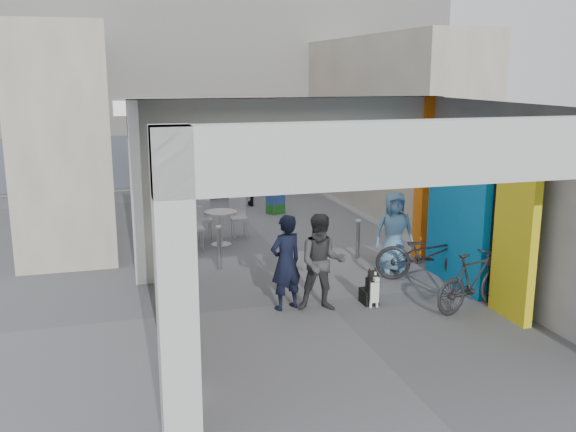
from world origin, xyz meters
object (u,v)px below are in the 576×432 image
object	(u,v)px
bicycle_front	(428,254)
bicycle_rear	(474,281)
man_back_turned	(322,263)
cafe_set	(214,228)
man_elderly	(394,232)
border_collie	(371,290)
white_van	(256,169)
man_crates	(247,174)
produce_stand	(172,217)
man_with_dog	(286,262)

from	to	relation	value
bicycle_front	bicycle_rear	distance (m)	1.64
man_back_turned	cafe_set	bearing A→B (deg)	115.01
cafe_set	man_elderly	distance (m)	4.57
cafe_set	border_collie	size ratio (longest dim) A/B	2.31
bicycle_rear	white_van	bearing A→B (deg)	-12.15
man_crates	bicycle_front	distance (m)	8.14
produce_stand	man_elderly	world-z (taller)	man_elderly
produce_stand	man_with_dog	bearing A→B (deg)	-101.17
produce_stand	man_back_turned	bearing A→B (deg)	-96.74
produce_stand	man_with_dog	size ratio (longest dim) A/B	0.77
bicycle_front	border_collie	bearing A→B (deg)	142.70
bicycle_rear	white_van	size ratio (longest dim) A/B	0.39
man_crates	white_van	xyz separation A→B (m)	(0.82, 2.40, -0.23)
border_collie	bicycle_rear	xyz separation A→B (m)	(1.59, -0.67, 0.24)
man_back_turned	white_van	xyz separation A→B (m)	(1.46, 11.25, -0.08)
cafe_set	produce_stand	size ratio (longest dim) A/B	1.25
cafe_set	man_crates	world-z (taller)	man_crates
man_back_turned	man_elderly	bearing A→B (deg)	51.77
man_with_dog	man_elderly	size ratio (longest dim) A/B	1.01
man_with_dog	man_back_turned	bearing A→B (deg)	139.15
cafe_set	bicycle_rear	world-z (taller)	bicycle_rear
cafe_set	man_elderly	world-z (taller)	man_elderly
cafe_set	man_crates	distance (m)	4.29
produce_stand	white_van	distance (m)	5.87
cafe_set	white_van	size ratio (longest dim) A/B	0.36
man_with_dog	man_elderly	bearing A→B (deg)	-171.06
border_collie	produce_stand	bearing A→B (deg)	112.26
man_back_turned	man_elderly	world-z (taller)	man_back_turned
cafe_set	produce_stand	distance (m)	1.69
produce_stand	bicycle_front	distance (m)	7.02
produce_stand	man_elderly	distance (m)	6.21
border_collie	bicycle_rear	bearing A→B (deg)	-23.93
produce_stand	man_back_turned	distance (m)	6.72
man_elderly	bicycle_rear	size ratio (longest dim) A/B	0.96
cafe_set	man_elderly	xyz separation A→B (m)	(3.17, -3.25, 0.48)
man_elderly	bicycle_front	distance (m)	0.90
man_back_turned	bicycle_rear	bearing A→B (deg)	-2.44
man_back_turned	man_with_dog	bearing A→B (deg)	172.03
produce_stand	man_elderly	xyz separation A→B (m)	(4.00, -4.73, 0.49)
man_with_dog	white_van	bearing A→B (deg)	-120.17
man_elderly	cafe_set	bearing A→B (deg)	143.86
produce_stand	border_collie	size ratio (longest dim) A/B	1.85
cafe_set	man_elderly	bearing A→B (deg)	-45.78
cafe_set	white_van	bearing A→B (deg)	68.36
border_collie	man_crates	distance (m)	8.91
man_crates	white_van	size ratio (longest dim) A/B	0.44
cafe_set	white_van	distance (m)	6.78
bicycle_rear	man_crates	bearing A→B (deg)	-6.11
man_elderly	bicycle_front	size ratio (longest dim) A/B	0.82
white_van	man_with_dog	bearing A→B (deg)	159.91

